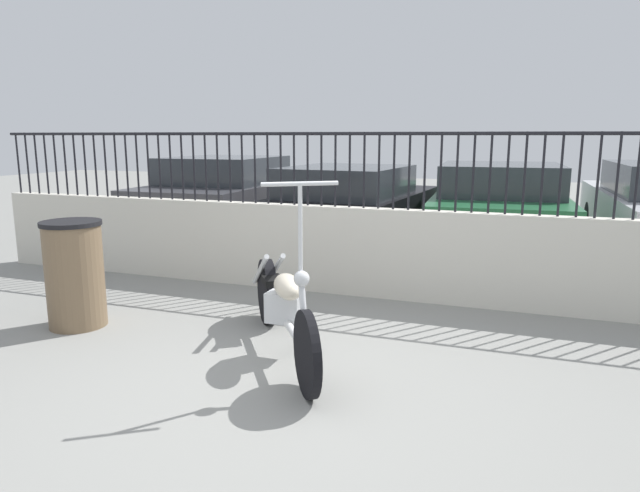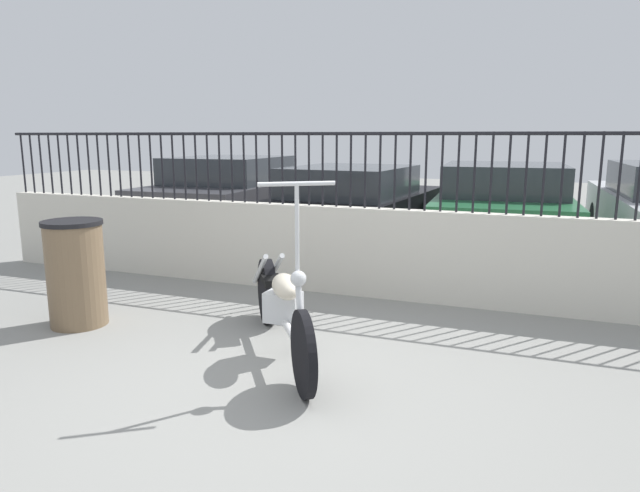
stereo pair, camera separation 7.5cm
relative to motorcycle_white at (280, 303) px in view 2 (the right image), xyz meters
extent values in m
plane|color=gray|center=(0.26, -0.74, -0.39)|extent=(40.00, 40.00, 0.00)
cube|color=beige|center=(0.26, 1.79, 0.09)|extent=(9.96, 0.18, 0.96)
cylinder|color=black|center=(-4.64, 1.79, 0.97)|extent=(0.02, 0.02, 0.80)
cylinder|color=black|center=(-4.48, 1.79, 0.97)|extent=(0.02, 0.02, 0.80)
cylinder|color=black|center=(-4.32, 1.79, 0.97)|extent=(0.02, 0.02, 0.80)
cylinder|color=black|center=(-4.16, 1.79, 0.97)|extent=(0.02, 0.02, 0.80)
cylinder|color=black|center=(-4.00, 1.79, 0.97)|extent=(0.02, 0.02, 0.80)
cylinder|color=black|center=(-3.84, 1.79, 0.97)|extent=(0.02, 0.02, 0.80)
cylinder|color=black|center=(-3.68, 1.79, 0.97)|extent=(0.02, 0.02, 0.80)
cylinder|color=black|center=(-3.52, 1.79, 0.97)|extent=(0.02, 0.02, 0.80)
cylinder|color=black|center=(-3.36, 1.79, 0.97)|extent=(0.02, 0.02, 0.80)
cylinder|color=black|center=(-3.19, 1.79, 0.97)|extent=(0.02, 0.02, 0.80)
cylinder|color=black|center=(-3.03, 1.79, 0.97)|extent=(0.02, 0.02, 0.80)
cylinder|color=black|center=(-2.87, 1.79, 0.97)|extent=(0.02, 0.02, 0.80)
cylinder|color=black|center=(-2.71, 1.79, 0.97)|extent=(0.02, 0.02, 0.80)
cylinder|color=black|center=(-2.55, 1.79, 0.97)|extent=(0.02, 0.02, 0.80)
cylinder|color=black|center=(-2.39, 1.79, 0.97)|extent=(0.02, 0.02, 0.80)
cylinder|color=black|center=(-2.23, 1.79, 0.97)|extent=(0.02, 0.02, 0.80)
cylinder|color=black|center=(-2.07, 1.79, 0.97)|extent=(0.02, 0.02, 0.80)
cylinder|color=black|center=(-1.91, 1.79, 0.97)|extent=(0.02, 0.02, 0.80)
cylinder|color=black|center=(-1.75, 1.79, 0.97)|extent=(0.02, 0.02, 0.80)
cylinder|color=black|center=(-1.59, 1.79, 0.97)|extent=(0.02, 0.02, 0.80)
cylinder|color=black|center=(-1.43, 1.79, 0.97)|extent=(0.02, 0.02, 0.80)
cylinder|color=black|center=(-1.27, 1.79, 0.97)|extent=(0.02, 0.02, 0.80)
cylinder|color=black|center=(-1.11, 1.79, 0.97)|extent=(0.02, 0.02, 0.80)
cylinder|color=black|center=(-0.95, 1.79, 0.97)|extent=(0.02, 0.02, 0.80)
cylinder|color=black|center=(-0.79, 1.79, 0.97)|extent=(0.02, 0.02, 0.80)
cylinder|color=black|center=(-0.63, 1.79, 0.97)|extent=(0.02, 0.02, 0.80)
cylinder|color=black|center=(-0.47, 1.79, 0.97)|extent=(0.02, 0.02, 0.80)
cylinder|color=black|center=(-0.30, 1.79, 0.97)|extent=(0.02, 0.02, 0.80)
cylinder|color=black|center=(-0.14, 1.79, 0.97)|extent=(0.02, 0.02, 0.80)
cylinder|color=black|center=(0.02, 1.79, 0.97)|extent=(0.02, 0.02, 0.80)
cylinder|color=black|center=(0.18, 1.79, 0.97)|extent=(0.02, 0.02, 0.80)
cylinder|color=black|center=(0.34, 1.79, 0.97)|extent=(0.02, 0.02, 0.80)
cylinder|color=black|center=(0.50, 1.79, 0.97)|extent=(0.02, 0.02, 0.80)
cylinder|color=black|center=(0.66, 1.79, 0.97)|extent=(0.02, 0.02, 0.80)
cylinder|color=black|center=(0.82, 1.79, 0.97)|extent=(0.02, 0.02, 0.80)
cylinder|color=black|center=(0.98, 1.79, 0.97)|extent=(0.02, 0.02, 0.80)
cylinder|color=black|center=(1.14, 1.79, 0.97)|extent=(0.02, 0.02, 0.80)
cylinder|color=black|center=(1.30, 1.79, 0.97)|extent=(0.02, 0.02, 0.80)
cylinder|color=black|center=(1.46, 1.79, 0.97)|extent=(0.02, 0.02, 0.80)
cylinder|color=black|center=(1.62, 1.79, 0.97)|extent=(0.02, 0.02, 0.80)
cylinder|color=black|center=(1.78, 1.79, 0.97)|extent=(0.02, 0.02, 0.80)
cylinder|color=black|center=(1.94, 1.79, 0.97)|extent=(0.02, 0.02, 0.80)
cylinder|color=black|center=(2.10, 1.79, 0.97)|extent=(0.02, 0.02, 0.80)
cylinder|color=black|center=(2.26, 1.79, 0.97)|extent=(0.02, 0.02, 0.80)
cylinder|color=black|center=(2.43, 1.79, 0.97)|extent=(0.02, 0.02, 0.80)
cylinder|color=black|center=(2.59, 1.79, 0.97)|extent=(0.02, 0.02, 0.80)
cylinder|color=black|center=(2.75, 1.79, 0.97)|extent=(0.02, 0.02, 0.80)
cylinder|color=black|center=(0.26, 1.79, 1.36)|extent=(9.96, 0.04, 0.04)
cylinder|color=black|center=(0.51, -0.74, -0.09)|extent=(0.39, 0.52, 0.59)
cylinder|color=black|center=(-0.40, 0.58, -0.09)|extent=(0.42, 0.55, 0.61)
cylinder|color=silver|center=(0.05, -0.08, -0.09)|extent=(0.89, 1.24, 0.06)
cube|color=silver|center=(0.08, -0.12, 0.01)|extent=(0.28, 0.18, 0.24)
ellipsoid|color=beige|center=(0.15, -0.22, 0.21)|extent=(0.42, 0.49, 0.18)
cube|color=black|center=(-0.23, 0.33, 0.09)|extent=(0.29, 0.32, 0.06)
cylinder|color=silver|center=(0.46, -0.66, 0.16)|extent=(0.16, 0.21, 0.51)
sphere|color=silver|center=(0.43, -0.61, 0.39)|extent=(0.11, 0.11, 0.11)
cylinder|color=silver|center=(0.41, -0.59, 0.71)|extent=(0.03, 0.03, 0.62)
cylinder|color=silver|center=(0.41, -0.59, 1.02)|extent=(0.44, 0.32, 0.03)
cylinder|color=silver|center=(-0.43, 0.50, 0.13)|extent=(0.49, 0.68, 0.45)
cylinder|color=silver|center=(-0.32, 0.58, 0.13)|extent=(0.49, 0.68, 0.45)
cylinder|color=brown|center=(-2.00, -0.11, 0.08)|extent=(0.51, 0.51, 0.94)
cylinder|color=black|center=(-2.00, -0.11, 0.57)|extent=(0.53, 0.53, 0.04)
cylinder|color=black|center=(-4.12, 6.22, -0.07)|extent=(0.13, 0.64, 0.64)
cylinder|color=black|center=(-2.34, 6.27, -0.07)|extent=(0.13, 0.64, 0.64)
cylinder|color=black|center=(-4.05, 3.68, -0.07)|extent=(0.13, 0.64, 0.64)
cylinder|color=black|center=(-2.27, 3.72, -0.07)|extent=(0.13, 0.64, 0.64)
cube|color=#38383D|center=(-3.19, 4.97, 0.18)|extent=(1.99, 4.15, 0.67)
cube|color=#2D3338|center=(-3.19, 4.77, 0.74)|extent=(1.75, 2.01, 0.45)
cylinder|color=black|center=(-1.57, 5.86, -0.07)|extent=(0.16, 0.65, 0.64)
cylinder|color=black|center=(0.17, 5.73, -0.07)|extent=(0.16, 0.65, 0.64)
cylinder|color=black|center=(-1.76, 3.28, -0.07)|extent=(0.16, 0.65, 0.64)
cylinder|color=black|center=(-0.02, 3.15, -0.07)|extent=(0.16, 0.65, 0.64)
cube|color=black|center=(-0.79, 4.51, 0.14)|extent=(2.15, 4.30, 0.57)
cube|color=#2D3338|center=(-0.81, 4.30, 0.65)|extent=(1.81, 2.12, 0.45)
cylinder|color=black|center=(0.46, 6.18, -0.07)|extent=(0.15, 0.65, 0.64)
cylinder|color=black|center=(2.21, 6.29, -0.07)|extent=(0.15, 0.65, 0.64)
cylinder|color=black|center=(0.62, 3.68, -0.07)|extent=(0.15, 0.65, 0.64)
cylinder|color=black|center=(2.37, 3.79, -0.07)|extent=(0.15, 0.65, 0.64)
cube|color=#1E5933|center=(1.42, 4.99, 0.16)|extent=(2.12, 4.15, 0.63)
cube|color=#2D3338|center=(1.43, 4.79, 0.70)|extent=(1.80, 2.04, 0.45)
cylinder|color=black|center=(2.82, 6.35, -0.07)|extent=(0.14, 0.64, 0.64)
cylinder|color=black|center=(2.94, 3.53, -0.07)|extent=(0.14, 0.64, 0.64)
camera|label=1|loc=(1.82, -4.07, 1.34)|focal=32.00mm
camera|label=2|loc=(1.89, -4.05, 1.34)|focal=32.00mm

